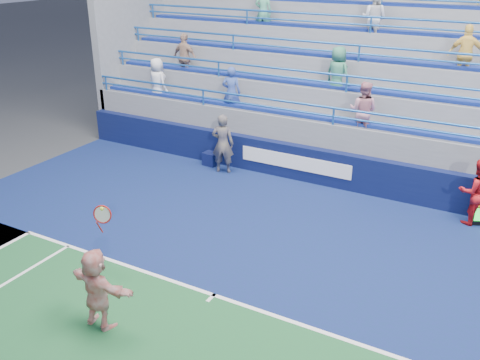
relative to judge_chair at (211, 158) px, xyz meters
The scene contains 7 objects.
ground 7.35m from the judge_chair, 57.73° to the right, with size 120.00×120.00×0.00m, color #333538.
sponsor_wall 3.95m from the judge_chair, ahead, with size 18.00×0.32×1.10m.
bleacher_stand 5.79m from the judge_chair, 46.00° to the left, with size 18.00×5.60×6.13m.
judge_chair is the anchor object (origin of this frame).
tennis_player 8.44m from the judge_chair, 72.46° to the right, with size 1.53×0.58×2.61m.
line_judge 1.02m from the judge_chair, 28.00° to the right, with size 0.70×0.46×1.91m, color #15183C.
ball_girl 8.11m from the judge_chair, ahead, with size 0.87×0.68×1.79m, color red.
Camera 1 is at (4.93, -7.73, 6.53)m, focal length 40.00 mm.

